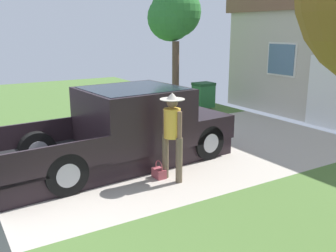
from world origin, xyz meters
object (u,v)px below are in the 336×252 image
object	(u,v)px
handbag	(159,172)
wheeled_trash_bin	(203,95)
neighbor_tree	(174,15)
person_with_hat	(172,129)
pickup_truck	(129,130)

from	to	relation	value
handbag	wheeled_trash_bin	world-z (taller)	wheeled_trash_bin
handbag	neighbor_tree	distance (m)	7.72
neighbor_tree	person_with_hat	bearing A→B (deg)	-32.49
pickup_truck	person_with_hat	xyz separation A→B (m)	(1.39, 0.25, 0.30)
person_with_hat	neighbor_tree	xyz separation A→B (m)	(-5.97, 3.80, 2.35)
handbag	neighbor_tree	world-z (taller)	neighbor_tree
person_with_hat	wheeled_trash_bin	size ratio (longest dim) A/B	1.75
person_with_hat	handbag	distance (m)	0.99
person_with_hat	neighbor_tree	bearing A→B (deg)	-48.29
person_with_hat	wheeled_trash_bin	distance (m)	6.96
pickup_truck	handbag	bearing A→B (deg)	-0.04
pickup_truck	person_with_hat	distance (m)	1.45
neighbor_tree	wheeled_trash_bin	distance (m)	3.08
handbag	wheeled_trash_bin	distance (m)	6.91
wheeled_trash_bin	handbag	bearing A→B (deg)	-44.06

